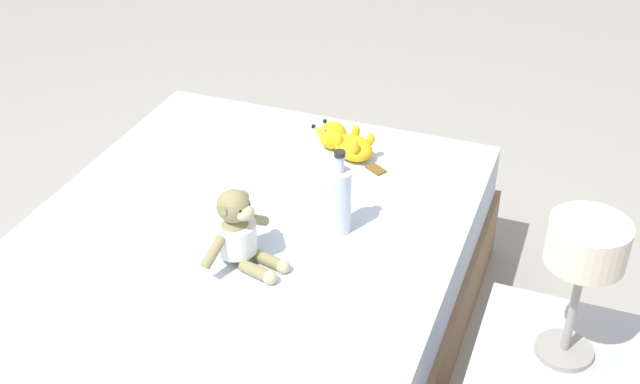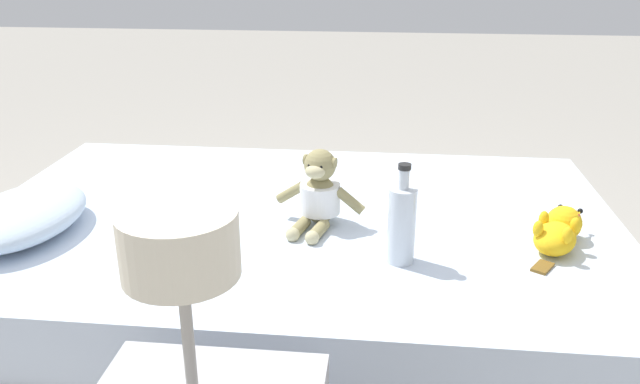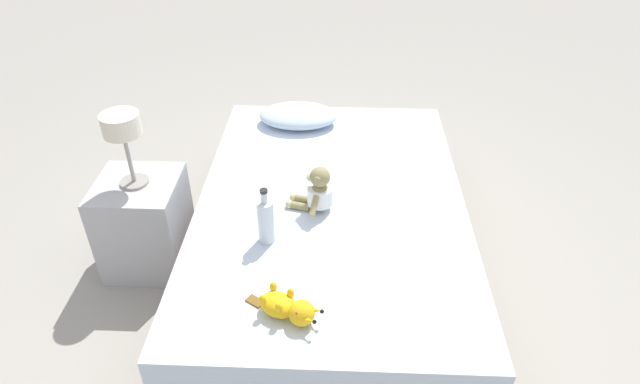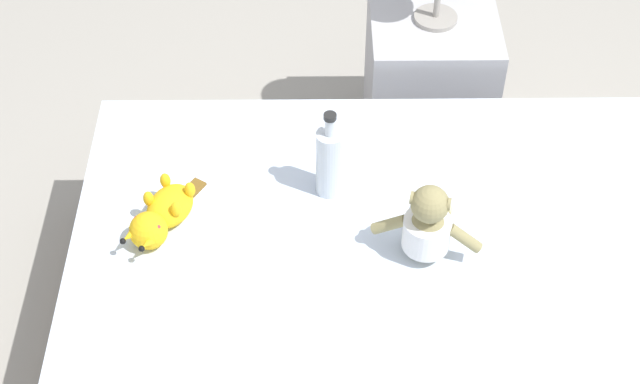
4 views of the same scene
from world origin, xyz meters
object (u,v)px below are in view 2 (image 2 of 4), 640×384
object	(u,v)px
plush_yellow_creature	(559,231)
bedside_lamp	(181,262)
plush_monkey	(319,194)
bed	(297,281)
glass_bottle	(402,223)
pillow	(23,216)

from	to	relation	value
plush_yellow_creature	bedside_lamp	size ratio (longest dim) A/B	0.82
plush_monkey	plush_yellow_creature	bearing A→B (deg)	-96.81
plush_yellow_creature	bedside_lamp	world-z (taller)	bedside_lamp
plush_yellow_creature	bedside_lamp	xyz separation A→B (m)	(-0.84, 0.79, 0.30)
bed	bedside_lamp	xyz separation A→B (m)	(-0.98, 0.03, 0.59)
bed	glass_bottle	distance (m)	0.55
plush_yellow_creature	bedside_lamp	bearing A→B (deg)	136.60
bed	pillow	bearing A→B (deg)	105.97
pillow	plush_yellow_creature	world-z (taller)	pillow
pillow	glass_bottle	bearing A→B (deg)	-93.08
bed	plush_monkey	size ratio (longest dim) A/B	7.26
glass_bottle	bedside_lamp	xyz separation A→B (m)	(-0.70, 0.35, 0.24)
bed	pillow	world-z (taller)	pillow
pillow	plush_yellow_creature	distance (m)	1.54
pillow	bed	bearing A→B (deg)	-74.03
plush_monkey	glass_bottle	size ratio (longest dim) A/B	1.03
bed	plush_monkey	world-z (taller)	plush_monkey
bed	glass_bottle	size ratio (longest dim) A/B	7.48
bedside_lamp	plush_monkey	bearing A→B (deg)	-6.73
pillow	bedside_lamp	size ratio (longest dim) A/B	1.23
glass_bottle	plush_yellow_creature	bearing A→B (deg)	-73.00
bed	pillow	distance (m)	0.86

